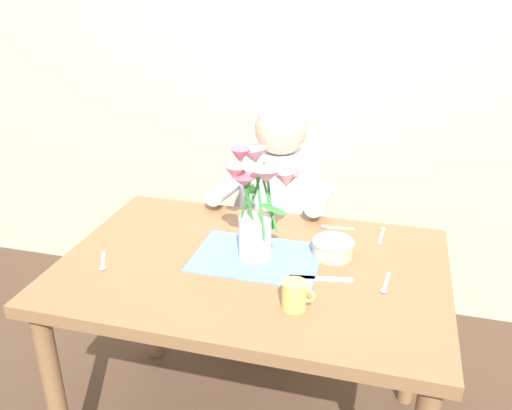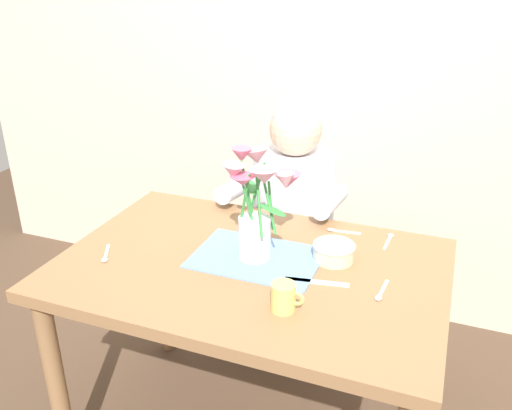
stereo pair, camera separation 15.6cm
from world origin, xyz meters
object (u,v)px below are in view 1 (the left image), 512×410
(ceramic_bowl, at_px, (333,247))
(dinner_knife, at_px, (321,278))
(coffee_cup, at_px, (295,295))
(seated_person, at_px, (279,227))
(flower_vase, at_px, (258,203))

(ceramic_bowl, relative_size, dinner_knife, 0.72)
(ceramic_bowl, xyz_separation_m, coffee_cup, (-0.06, -0.31, 0.01))
(seated_person, height_order, ceramic_bowl, seated_person)
(seated_person, distance_m, ceramic_bowl, 0.61)
(dinner_knife, bearing_deg, ceramic_bowl, 75.51)
(ceramic_bowl, relative_size, coffee_cup, 1.46)
(seated_person, relative_size, ceramic_bowl, 8.35)
(ceramic_bowl, distance_m, dinner_knife, 0.16)
(seated_person, relative_size, dinner_knife, 5.97)
(coffee_cup, bearing_deg, flower_vase, 124.58)
(ceramic_bowl, distance_m, coffee_cup, 0.32)
(flower_vase, distance_m, dinner_knife, 0.30)
(ceramic_bowl, bearing_deg, flower_vase, -162.69)
(seated_person, xyz_separation_m, dinner_knife, (0.28, -0.65, 0.18))
(seated_person, distance_m, coffee_cup, 0.87)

